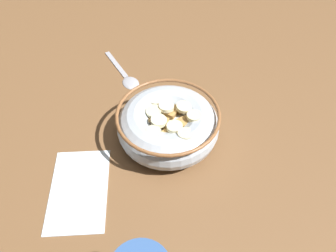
{
  "coord_description": "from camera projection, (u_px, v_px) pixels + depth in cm",
  "views": [
    {
      "loc": [
        36.28,
        13.16,
        47.26
      ],
      "look_at": [
        0.0,
        0.0,
        3.0
      ],
      "focal_mm": 36.03,
      "sensor_mm": 36.0,
      "label": 1
    }
  ],
  "objects": [
    {
      "name": "ground_plane",
      "position": [
        168.0,
        140.0,
        0.62
      ],
      "size": [
        125.39,
        125.39,
        2.0
      ],
      "primitive_type": "cube",
      "color": "brown"
    },
    {
      "name": "cereal_bowl",
      "position": [
        168.0,
        124.0,
        0.58
      ],
      "size": [
        17.81,
        17.81,
        6.68
      ],
      "color": "#B2BCC6",
      "rests_on": "ground_plane"
    },
    {
      "name": "spoon",
      "position": [
        127.0,
        77.0,
        0.71
      ],
      "size": [
        10.79,
        12.47,
        0.8
      ],
      "color": "#A5A5AD",
      "rests_on": "ground_plane"
    },
    {
      "name": "folded_napkin",
      "position": [
        79.0,
        189.0,
        0.54
      ],
      "size": [
        17.5,
        14.32,
        0.3
      ],
      "primitive_type": "cube",
      "rotation": [
        0.0,
        0.0,
        0.41
      ],
      "color": "silver",
      "rests_on": "ground_plane"
    }
  ]
}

